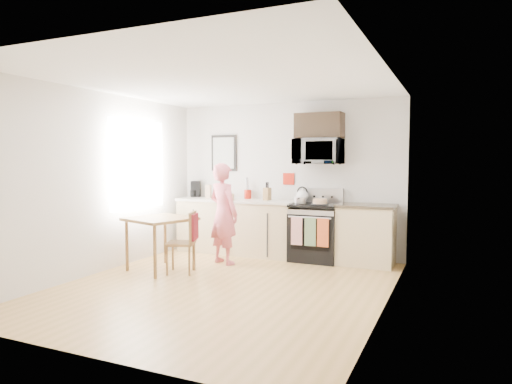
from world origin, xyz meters
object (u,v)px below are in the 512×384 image
at_px(microwave, 318,152).
at_px(chair, 189,234).
at_px(range, 316,234).
at_px(dining_table, 160,224).
at_px(cake, 320,202).
at_px(person, 223,214).

bearing_deg(microwave, chair, -130.70).
distance_m(range, dining_table, 2.48).
bearing_deg(cake, microwave, 113.28).
xyz_separation_m(microwave, dining_table, (-1.90, -1.68, -1.07)).
relative_size(range, chair, 1.31).
distance_m(range, person, 1.53).
height_order(range, chair, range).
distance_m(person, dining_table, 1.01).
bearing_deg(chair, range, 27.59).
relative_size(range, cake, 4.25).
relative_size(microwave, dining_table, 0.83).
bearing_deg(dining_table, range, 39.67).
height_order(person, cake, person).
bearing_deg(person, cake, -133.03).
bearing_deg(microwave, cake, -66.72).
xyz_separation_m(person, cake, (1.37, 0.65, 0.18)).
bearing_deg(range, dining_table, -140.33).
bearing_deg(person, range, -126.28).
distance_m(microwave, person, 1.83).
bearing_deg(microwave, person, -144.55).
bearing_deg(cake, chair, -137.44).
distance_m(dining_table, cake, 2.47).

